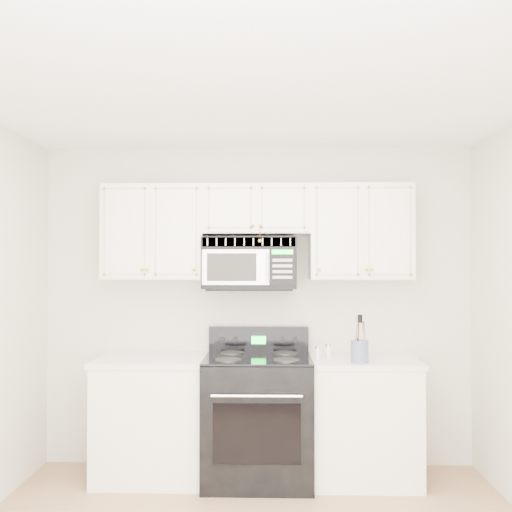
{
  "coord_description": "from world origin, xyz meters",
  "views": [
    {
      "loc": [
        0.11,
        -2.96,
        1.63
      ],
      "look_at": [
        0.0,
        1.3,
        1.7
      ],
      "focal_mm": 40.0,
      "sensor_mm": 36.0,
      "label": 1
    }
  ],
  "objects": [
    {
      "name": "base_cabinet_left",
      "position": [
        -0.8,
        1.44,
        0.43
      ],
      "size": [
        0.86,
        0.65,
        0.92
      ],
      "color": "white",
      "rests_on": "ground"
    },
    {
      "name": "microwave",
      "position": [
        -0.06,
        1.56,
        1.65
      ],
      "size": [
        0.73,
        0.42,
        0.41
      ],
      "color": "black",
      "rests_on": "ground"
    },
    {
      "name": "room",
      "position": [
        0.0,
        0.0,
        1.3
      ],
      "size": [
        3.51,
        3.51,
        2.61
      ],
      "color": "#A07E51",
      "rests_on": "ground"
    },
    {
      "name": "shaker_pepper",
      "position": [
        0.47,
        1.38,
        0.97
      ],
      "size": [
        0.04,
        0.04,
        0.1
      ],
      "color": "silver",
      "rests_on": "base_cabinet_right"
    },
    {
      "name": "upper_cabinets",
      "position": [
        0.0,
        1.58,
        1.93
      ],
      "size": [
        2.44,
        0.37,
        0.75
      ],
      "color": "white",
      "rests_on": "ground"
    },
    {
      "name": "utensil_crock",
      "position": [
        0.76,
        1.24,
        1.01
      ],
      "size": [
        0.13,
        0.13,
        0.34
      ],
      "color": "slate",
      "rests_on": "base_cabinet_right"
    },
    {
      "name": "base_cabinet_right",
      "position": [
        0.8,
        1.44,
        0.43
      ],
      "size": [
        0.86,
        0.65,
        0.92
      ],
      "color": "white",
      "rests_on": "ground"
    },
    {
      "name": "range",
      "position": [
        0.01,
        1.41,
        0.48
      ],
      "size": [
        0.81,
        0.73,
        1.13
      ],
      "color": "black",
      "rests_on": "ground"
    },
    {
      "name": "shaker_salt",
      "position": [
        0.56,
        1.45,
        0.97
      ],
      "size": [
        0.04,
        0.04,
        0.11
      ],
      "color": "silver",
      "rests_on": "base_cabinet_right"
    }
  ]
}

